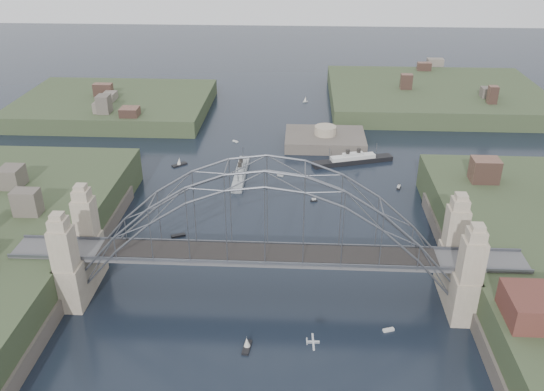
% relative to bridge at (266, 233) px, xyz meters
% --- Properties ---
extents(ground, '(500.00, 500.00, 0.00)m').
position_rel_bridge_xyz_m(ground, '(0.00, 0.00, -12.32)').
color(ground, black).
rests_on(ground, ground).
extents(bridge, '(84.00, 13.80, 24.60)m').
position_rel_bridge_xyz_m(bridge, '(0.00, 0.00, 0.00)').
color(bridge, '#535356').
rests_on(bridge, ground).
extents(headland_nw, '(60.00, 45.00, 9.00)m').
position_rel_bridge_xyz_m(headland_nw, '(-55.00, 95.00, -11.82)').
color(headland_nw, '#324025').
rests_on(headland_nw, ground).
extents(headland_ne, '(70.00, 55.00, 9.50)m').
position_rel_bridge_xyz_m(headland_ne, '(50.00, 110.00, -11.57)').
color(headland_ne, '#324025').
rests_on(headland_ne, ground).
extents(fort_island, '(22.00, 16.00, 9.40)m').
position_rel_bridge_xyz_m(fort_island, '(12.00, 70.00, -12.66)').
color(fort_island, '#4E463F').
rests_on(fort_island, ground).
extents(naval_cruiser_near, '(2.67, 19.36, 5.80)m').
position_rel_bridge_xyz_m(naval_cruiser_near, '(-9.32, 47.92, -11.42)').
color(naval_cruiser_near, '#969C9F').
rests_on(naval_cruiser_near, ground).
extents(naval_cruiser_far, '(4.17, 15.01, 5.02)m').
position_rel_bridge_xyz_m(naval_cruiser_far, '(-27.40, 88.17, -11.54)').
color(naval_cruiser_far, '#969C9F').
rests_on(naval_cruiser_far, ground).
extents(ocean_liner, '(21.33, 9.42, 5.27)m').
position_rel_bridge_xyz_m(ocean_liner, '(18.80, 57.46, -11.51)').
color(ocean_liner, black).
rests_on(ocean_liner, ground).
extents(aeroplane, '(1.82, 3.42, 0.50)m').
position_rel_bridge_xyz_m(aeroplane, '(7.34, -18.98, -5.59)').
color(aeroplane, '#BBBDC3').
extents(small_boat_a, '(2.96, 2.00, 0.45)m').
position_rel_bridge_xyz_m(small_boat_a, '(-18.94, 18.55, -12.17)').
color(small_boat_a, silver).
rests_on(small_boat_a, ground).
extents(small_boat_b, '(1.61, 0.78, 1.43)m').
position_rel_bridge_xyz_m(small_boat_b, '(8.53, 35.35, -12.02)').
color(small_boat_b, silver).
rests_on(small_boat_b, ground).
extents(small_boat_c, '(1.37, 3.22, 2.38)m').
position_rel_bridge_xyz_m(small_boat_c, '(-2.10, -13.24, -11.59)').
color(small_boat_c, silver).
rests_on(small_boat_c, ground).
extents(small_boat_d, '(1.32, 2.23, 1.43)m').
position_rel_bridge_xyz_m(small_boat_d, '(28.61, 43.01, -12.04)').
color(small_boat_d, silver).
rests_on(small_boat_d, ground).
extents(small_boat_e, '(3.82, 3.67, 2.38)m').
position_rel_bridge_xyz_m(small_boat_e, '(-25.73, 53.60, -11.72)').
color(small_boat_e, silver).
rests_on(small_boat_e, ground).
extents(small_boat_f, '(1.60, 1.01, 0.45)m').
position_rel_bridge_xyz_m(small_boat_f, '(0.41, 48.29, -12.17)').
color(small_boat_f, silver).
rests_on(small_boat_f, ground).
extents(small_boat_h, '(1.76, 1.55, 0.45)m').
position_rel_bridge_xyz_m(small_boat_h, '(-13.18, 70.64, -12.17)').
color(small_boat_h, silver).
rests_on(small_boat_h, ground).
extents(small_boat_i, '(2.32, 1.39, 0.45)m').
position_rel_bridge_xyz_m(small_boat_i, '(33.07, 13.11, -12.17)').
color(small_boat_i, silver).
rests_on(small_boat_i, ground).
extents(small_boat_k, '(1.76, 1.47, 2.38)m').
position_rel_bridge_xyz_m(small_boat_k, '(6.54, 108.50, -11.32)').
color(small_boat_k, silver).
rests_on(small_boat_k, ground).
extents(small_boat_l, '(2.04, 2.69, 0.45)m').
position_rel_bridge_xyz_m(small_boat_l, '(-36.99, 27.44, -12.17)').
color(small_boat_l, silver).
rests_on(small_boat_l, ground).
extents(small_boat_m, '(1.89, 1.16, 0.45)m').
position_rel_bridge_xyz_m(small_boat_m, '(19.63, -8.11, -12.17)').
color(small_boat_m, silver).
rests_on(small_boat_m, ground).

